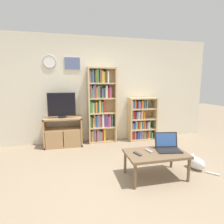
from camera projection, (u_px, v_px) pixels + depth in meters
name	position (u px, v px, depth m)	size (l,w,h in m)	color
ground_plane	(121.00, 190.00, 2.43)	(18.00, 18.00, 0.00)	gray
wall_back	(97.00, 90.00, 4.40)	(5.97, 0.09, 2.60)	beige
tv_stand	(64.00, 132.00, 4.11)	(0.87, 0.41, 0.68)	tan
television	(62.00, 105.00, 4.02)	(0.62, 0.18, 0.58)	black
bookshelf_tall	(101.00, 106.00, 4.33)	(0.70, 0.26, 1.85)	tan
bookshelf_short	(141.00, 120.00, 4.59)	(0.73, 0.32, 1.11)	tan
coffee_table	(156.00, 155.00, 2.73)	(0.94, 0.55, 0.41)	brown
laptop	(168.00, 146.00, 2.83)	(0.42, 0.35, 0.27)	#232326
remote_near_laptop	(138.00, 154.00, 2.64)	(0.09, 0.17, 0.02)	#38383A
remote_far_from_laptop	(149.00, 151.00, 2.75)	(0.08, 0.17, 0.02)	#99999E
cat	(196.00, 163.00, 3.03)	(0.37, 0.48, 0.26)	white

